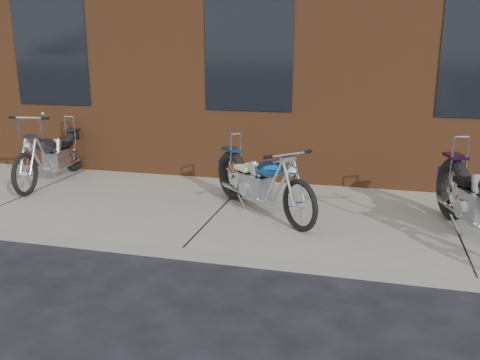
# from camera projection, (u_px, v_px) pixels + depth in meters

# --- Properties ---
(ground) EXTENTS (120.00, 120.00, 0.00)m
(ground) POSITION_uv_depth(u_px,v_px,m) (183.00, 260.00, 5.62)
(ground) COLOR #292832
(ground) RESTS_ON ground
(sidewalk) EXTENTS (22.00, 3.00, 0.15)m
(sidewalk) POSITION_uv_depth(u_px,v_px,m) (222.00, 212.00, 7.01)
(sidewalk) COLOR #9D998A
(sidewalk) RESTS_ON ground
(chopper_blue) EXTENTS (1.68, 1.61, 0.97)m
(chopper_blue) POSITION_uv_depth(u_px,v_px,m) (261.00, 183.00, 6.68)
(chopper_blue) COLOR black
(chopper_blue) RESTS_ON sidewalk
(chopper_third) EXTENTS (0.55, 2.25, 1.14)m
(chopper_third) POSITION_uv_depth(u_px,v_px,m) (53.00, 157.00, 8.23)
(chopper_third) COLOR black
(chopper_third) RESTS_ON sidewalk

